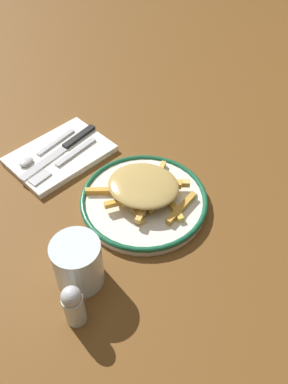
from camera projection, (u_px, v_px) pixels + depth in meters
ground_plane at (144, 204)px, 0.79m from camera, size 2.60×2.60×0.00m
plate at (144, 201)px, 0.79m from camera, size 0.24×0.24×0.02m
fries_heap at (145, 188)px, 0.77m from camera, size 0.19×0.17×0.04m
napkin at (60, 155)px, 0.88m from camera, size 0.16×0.22×0.01m
fork at (64, 160)px, 0.86m from camera, size 0.02×0.18×0.00m
knife at (66, 147)px, 0.88m from camera, size 0.03×0.21×0.01m
spoon at (38, 154)px, 0.87m from camera, size 0.02×0.15×0.01m
water_glass at (78, 263)px, 0.65m from camera, size 0.08×0.08×0.09m
salt_shaker at (73, 305)px, 0.60m from camera, size 0.03×0.03×0.08m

